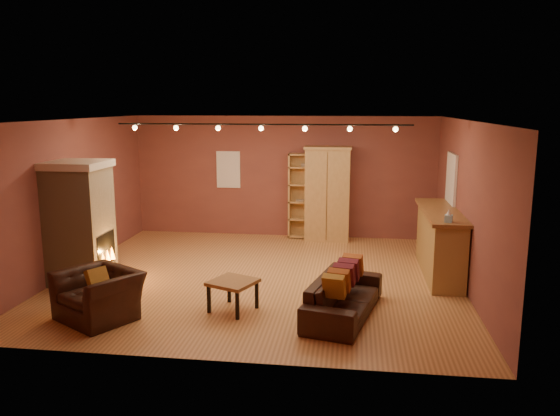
# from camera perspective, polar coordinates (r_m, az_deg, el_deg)

# --- Properties ---
(floor) EXTENTS (7.00, 7.00, 0.00)m
(floor) POSITION_cam_1_polar(r_m,az_deg,el_deg) (9.88, -2.09, -7.29)
(floor) COLOR #A96E3C
(floor) RESTS_ON ground
(ceiling) EXTENTS (7.00, 7.00, 0.00)m
(ceiling) POSITION_cam_1_polar(r_m,az_deg,el_deg) (9.39, -2.20, 9.17)
(ceiling) COLOR brown
(ceiling) RESTS_ON back_wall
(back_wall) EXTENTS (7.00, 0.02, 2.80)m
(back_wall) POSITION_cam_1_polar(r_m,az_deg,el_deg) (12.71, 0.35, 3.28)
(back_wall) COLOR brown
(back_wall) RESTS_ON floor
(left_wall) EXTENTS (0.02, 6.50, 2.80)m
(left_wall) POSITION_cam_1_polar(r_m,az_deg,el_deg) (10.69, -20.96, 1.13)
(left_wall) COLOR brown
(left_wall) RESTS_ON floor
(right_wall) EXTENTS (0.02, 6.50, 2.80)m
(right_wall) POSITION_cam_1_polar(r_m,az_deg,el_deg) (9.59, 18.94, 0.21)
(right_wall) COLOR brown
(right_wall) RESTS_ON floor
(fireplace) EXTENTS (1.01, 0.98, 2.12)m
(fireplace) POSITION_cam_1_polar(r_m,az_deg,el_deg) (10.02, -20.15, -1.41)
(fireplace) COLOR tan
(fireplace) RESTS_ON floor
(back_window) EXTENTS (0.56, 0.04, 0.86)m
(back_window) POSITION_cam_1_polar(r_m,az_deg,el_deg) (12.90, -5.41, 4.02)
(back_window) COLOR white
(back_window) RESTS_ON back_wall
(bookcase) EXTENTS (0.80, 0.31, 1.96)m
(bookcase) POSITION_cam_1_polar(r_m,az_deg,el_deg) (12.61, 2.74, 1.36)
(bookcase) COLOR tan
(bookcase) RESTS_ON floor
(armoire) EXTENTS (1.05, 0.60, 2.14)m
(armoire) POSITION_cam_1_polar(r_m,az_deg,el_deg) (12.40, 4.98, 1.53)
(armoire) COLOR tan
(armoire) RESTS_ON floor
(bar_counter) EXTENTS (0.66, 2.50, 1.20)m
(bar_counter) POSITION_cam_1_polar(r_m,az_deg,el_deg) (10.32, 16.36, -3.43)
(bar_counter) COLOR tan
(bar_counter) RESTS_ON floor
(tissue_box) EXTENTS (0.15, 0.15, 0.22)m
(tissue_box) POSITION_cam_1_polar(r_m,az_deg,el_deg) (9.17, 17.22, -0.88)
(tissue_box) COLOR #8BC2DE
(tissue_box) RESTS_ON bar_counter
(right_window) EXTENTS (0.05, 0.90, 1.00)m
(right_window) POSITION_cam_1_polar(r_m,az_deg,el_deg) (10.90, 17.47, 2.85)
(right_window) COLOR white
(right_window) RESTS_ON right_wall
(loveseat) EXTENTS (1.01, 2.05, 0.80)m
(loveseat) POSITION_cam_1_polar(r_m,az_deg,el_deg) (8.13, 6.68, -8.43)
(loveseat) COLOR black
(loveseat) RESTS_ON floor
(armchair) EXTENTS (1.29, 1.16, 0.95)m
(armchair) POSITION_cam_1_polar(r_m,az_deg,el_deg) (8.36, -18.46, -7.83)
(armchair) COLOR black
(armchair) RESTS_ON floor
(coffee_table) EXTENTS (0.81, 0.81, 0.47)m
(coffee_table) POSITION_cam_1_polar(r_m,az_deg,el_deg) (8.28, -4.94, -8.01)
(coffee_table) COLOR olive
(coffee_table) RESTS_ON floor
(track_rail) EXTENTS (5.20, 0.09, 0.13)m
(track_rail) POSITION_cam_1_polar(r_m,az_deg,el_deg) (9.59, -1.99, 8.51)
(track_rail) COLOR black
(track_rail) RESTS_ON ceiling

